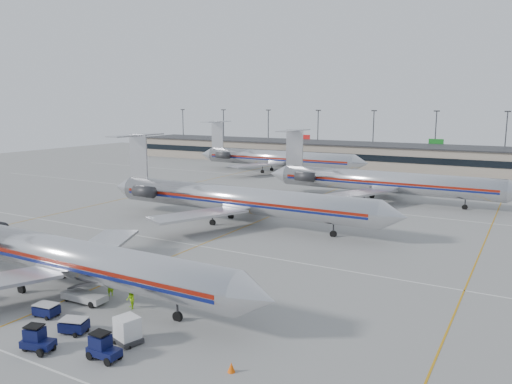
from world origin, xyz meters
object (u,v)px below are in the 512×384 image
Objects in this scene: jet_second_row at (234,199)px; belt_loader at (85,295)px; jet_foreground at (54,254)px; uld_container at (127,330)px; tug_center at (37,339)px.

jet_second_row reaches higher than belt_loader.
jet_foreground is at bearing 165.65° from belt_loader.
tug_center is at bearing -123.97° from uld_container.
uld_container is at bearing -26.63° from belt_loader.
belt_loader is (-3.83, 7.67, -0.14)m from tug_center.
jet_foreground is at bearing 119.48° from tug_center.
jet_second_row reaches higher than uld_container.
jet_second_row is at bearing 126.31° from uld_container.
jet_foreground is 0.93× the size of jet_second_row.
jet_second_row reaches higher than tug_center.
jet_foreground is 12.56m from tug_center.
jet_second_row is (0.53, 30.13, 0.24)m from jet_foreground.
belt_loader reaches higher than tug_center.
jet_second_row is 31.56m from belt_loader.
uld_container is (13.41, -4.74, -2.36)m from jet_foreground.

